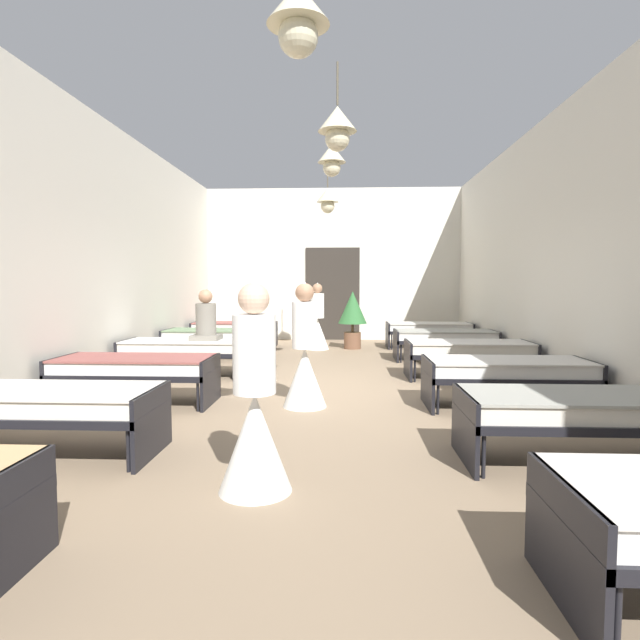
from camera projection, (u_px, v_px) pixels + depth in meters
The scene contains 17 objects.
ground_plane at pixel (322, 393), 7.14m from camera, with size 7.16×13.44×0.10m, color #8C755B.
room_shell at pixel (326, 252), 8.41m from camera, with size 6.96×13.04×3.93m.
bed_left_row_1 at pixel (45, 404), 4.38m from camera, with size 1.90×0.84×0.57m.
bed_right_row_1 at pixel (581, 410), 4.16m from camera, with size 1.90×0.84×0.57m.
bed_left_row_2 at pixel (135, 368), 6.27m from camera, with size 1.90×0.84×0.57m.
bed_right_row_2 at pixel (507, 371), 6.06m from camera, with size 1.90×0.84×0.57m.
bed_left_row_3 at pixel (184, 348), 8.16m from camera, with size 1.90×0.84×0.57m.
bed_right_row_3 at pixel (469, 350), 7.95m from camera, with size 1.90×0.84×0.57m.
bed_left_row_4 at pixel (214, 336), 10.06m from camera, with size 1.90×0.84×0.57m.
bed_right_row_4 at pixel (445, 337), 9.84m from camera, with size 1.90×0.84×0.57m.
bed_left_row_5 at pixel (235, 328), 11.95m from camera, with size 1.90×0.84×0.57m.
bed_right_row_5 at pixel (429, 329), 11.74m from camera, with size 1.90×0.84×0.57m.
nurse_near_aisle at pixel (305, 363), 6.10m from camera, with size 0.52×0.52×1.49m.
nurse_mid_aisle at pixel (317, 326), 11.49m from camera, with size 0.52×0.52×1.49m.
nurse_far_aisle at pixel (255, 417), 3.60m from camera, with size 0.52×0.52×1.49m.
patient_seated_primary at pixel (206, 321), 8.15m from camera, with size 0.44×0.44×0.80m.
potted_plant at pixel (353, 312), 11.55m from camera, with size 0.64×0.64×1.30m.
Camera 1 is at (0.31, -7.05, 1.46)m, focal length 28.91 mm.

